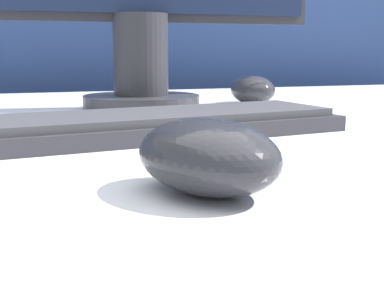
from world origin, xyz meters
TOP-DOWN VIEW (x-y plane):
  - partition_panel at (0.00, 0.69)m, footprint 5.00×0.03m
  - computer_mouse_near at (0.05, -0.25)m, footprint 0.10×0.12m
  - keyboard at (0.06, -0.04)m, footprint 0.42×0.17m
  - computer_mouse_far at (0.29, 0.22)m, footprint 0.07×0.10m

SIDE VIEW (x-z plane):
  - partition_panel at x=0.00m, z-range 0.00..1.15m
  - keyboard at x=0.06m, z-range 0.75..0.77m
  - computer_mouse_far at x=0.29m, z-range 0.75..0.79m
  - computer_mouse_near at x=0.05m, z-range 0.75..0.79m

